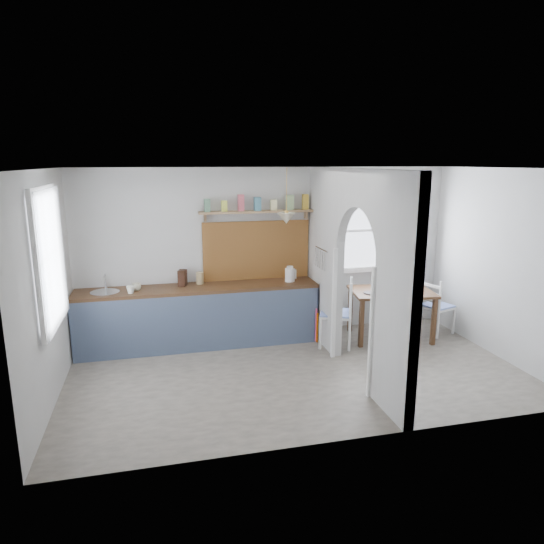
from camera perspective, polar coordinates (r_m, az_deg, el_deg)
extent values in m
cube|color=gray|center=(6.43, 3.03, -11.78)|extent=(5.80, 3.20, 0.01)
cube|color=beige|center=(5.84, 3.34, 12.07)|extent=(5.80, 3.20, 0.01)
cube|color=beige|center=(7.52, -0.33, 2.30)|extent=(5.80, 0.01, 2.60)
cube|color=beige|center=(4.55, 9.01, -4.93)|extent=(5.80, 0.01, 2.60)
cube|color=beige|center=(5.88, -25.00, -1.92)|extent=(0.01, 3.20, 2.60)
cube|color=beige|center=(7.37, 25.32, 0.83)|extent=(0.01, 3.20, 2.60)
cube|color=beige|center=(5.19, 14.48, -2.96)|extent=(0.12, 0.80, 2.60)
cube|color=beige|center=(7.15, 6.25, 1.67)|extent=(0.12, 1.20, 2.60)
cube|color=beige|center=(5.93, 10.37, 6.82)|extent=(0.12, 1.20, 1.05)
cube|color=#52311F|center=(7.15, -8.63, -1.90)|extent=(3.50, 0.60, 0.05)
cube|color=slate|center=(7.00, -8.29, -6.04)|extent=(3.50, 0.03, 0.85)
cube|color=#3A1F13|center=(7.32, -8.54, -5.21)|extent=(3.46, 0.45, 0.85)
cylinder|color=#B8B9BC|center=(7.16, -19.05, -2.33)|extent=(0.40, 0.40, 0.02)
cube|color=brown|center=(7.44, -1.83, 2.57)|extent=(1.65, 0.03, 0.90)
cube|color=#A0855C|center=(7.27, -1.72, 7.11)|extent=(1.75, 0.20, 0.03)
cube|color=#3A6147|center=(7.15, -7.64, 7.75)|extent=(0.09, 0.09, 0.18)
cube|color=gold|center=(7.18, -5.65, 7.82)|extent=(0.09, 0.09, 0.18)
cube|color=#A43B4A|center=(7.22, -3.68, 7.88)|extent=(0.09, 0.09, 0.18)
cube|color=#30657A|center=(7.26, -1.73, 7.94)|extent=(0.09, 0.09, 0.18)
cube|color=beige|center=(7.32, 0.19, 7.98)|extent=(0.09, 0.09, 0.18)
cube|color=#6C8A56|center=(7.38, 2.08, 8.01)|extent=(0.09, 0.09, 0.18)
cube|color=#A37D1A|center=(7.45, 3.94, 8.04)|extent=(0.09, 0.09, 0.18)
cone|color=beige|center=(7.04, 1.70, 6.34)|extent=(0.26, 0.26, 0.16)
cylinder|color=#B8B9BC|center=(7.00, 5.86, 2.69)|extent=(0.02, 0.50, 0.02)
imported|color=white|center=(6.96, -16.29, -2.01)|extent=(0.14, 0.14, 0.11)
imported|color=beige|center=(7.10, -15.66, -1.70)|extent=(0.13, 0.13, 0.10)
cube|color=#3A1F13|center=(7.21, -10.48, -0.68)|extent=(0.15, 0.18, 0.24)
cylinder|color=#917C52|center=(7.28, -8.48, -0.71)|extent=(0.15, 0.15, 0.18)
cube|color=#D63769|center=(7.37, 5.20, -6.23)|extent=(0.02, 0.03, 0.51)
cube|color=#CA4F03|center=(7.33, 5.33, -6.55)|extent=(0.02, 0.03, 0.46)
imported|color=silver|center=(7.63, 16.23, -1.98)|extent=(0.33, 0.33, 0.06)
imported|color=#659564|center=(7.43, 13.18, -2.10)|extent=(0.11, 0.11, 0.09)
cylinder|color=black|center=(7.37, 11.51, -2.42)|extent=(0.23, 0.23, 0.02)
imported|color=#532F5C|center=(7.75, 13.64, -1.02)|extent=(0.26, 0.26, 0.22)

